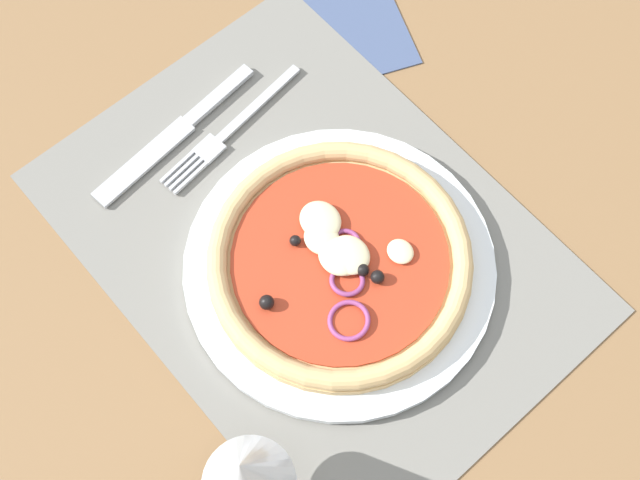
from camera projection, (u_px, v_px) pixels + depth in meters
ground_plane at (312, 247)px, 80.00cm from camera, size 190.00×140.00×2.40cm
placemat at (312, 241)px, 78.72cm from camera, size 47.98×34.49×0.40cm
plate at (340, 267)px, 76.94cm from camera, size 28.08×28.08×1.02cm
pizza at (340, 260)px, 75.47cm from camera, size 23.62×23.62×2.61cm
fork at (226, 133)px, 82.74cm from camera, size 3.72×18.05×0.44cm
knife at (174, 135)px, 82.64cm from camera, size 3.72×20.06×0.62cm
wine_glass at (245, 476)px, 60.82cm from camera, size 7.20×7.20×14.90cm
napkin at (340, 24)px, 88.37cm from camera, size 18.12×17.36×0.36cm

